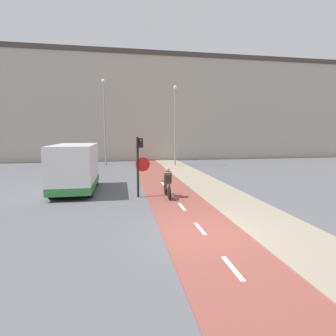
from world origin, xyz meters
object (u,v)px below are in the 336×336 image
(cyclist_near, at_px, (168,183))
(van, at_px, (75,169))
(street_lamp_far, at_px, (104,114))
(street_lamp_sidewalk, at_px, (175,118))
(traffic_light_pole, at_px, (140,160))

(cyclist_near, relative_size, van, 0.38)
(street_lamp_far, bearing_deg, street_lamp_sidewalk, -14.24)
(street_lamp_sidewalk, bearing_deg, traffic_light_pole, -109.52)
(traffic_light_pole, relative_size, street_lamp_far, 0.36)
(street_lamp_sidewalk, distance_m, van, 12.55)
(street_lamp_far, height_order, cyclist_near, street_lamp_far)
(cyclist_near, height_order, van, van)
(street_lamp_far, bearing_deg, traffic_light_pole, -80.03)
(traffic_light_pole, xyz_separation_m, van, (-3.21, 1.80, -0.57))
(cyclist_near, bearing_deg, street_lamp_far, 104.88)
(traffic_light_pole, bearing_deg, street_lamp_sidewalk, 70.48)
(traffic_light_pole, height_order, cyclist_near, traffic_light_pole)
(traffic_light_pole, height_order, street_lamp_far, street_lamp_far)
(traffic_light_pole, distance_m, van, 3.72)
(cyclist_near, bearing_deg, traffic_light_pole, 164.64)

